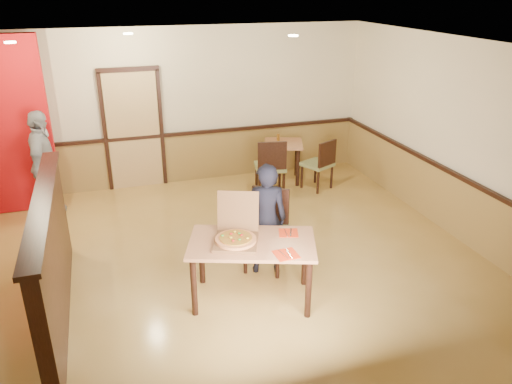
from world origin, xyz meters
TOP-DOWN VIEW (x-y plane):
  - floor at (0.00, 0.00)m, footprint 7.00×7.00m
  - ceiling at (0.00, 0.00)m, footprint 7.00×7.00m
  - wall_back at (0.00, 3.50)m, footprint 7.00×0.00m
  - wall_right at (3.50, 0.00)m, footprint 0.00×7.00m
  - wainscot_back at (0.00, 3.47)m, footprint 7.00×0.04m
  - chair_rail_back at (0.00, 3.45)m, footprint 7.00×0.06m
  - wainscot_right at (3.47, 0.00)m, footprint 0.04×7.00m
  - chair_rail_right at (3.45, 0.00)m, footprint 0.06×7.00m
  - back_door at (-0.80, 3.46)m, footprint 0.90×0.06m
  - booth_partition at (-2.00, -0.20)m, footprint 0.20×3.10m
  - spot_a at (-2.30, 1.80)m, footprint 0.14×0.14m
  - spot_b at (-0.80, 2.50)m, footprint 0.14×0.14m
  - spot_c at (1.40, 1.50)m, footprint 0.14×0.14m
  - main_table at (0.14, -0.57)m, footprint 1.62×1.24m
  - diner_chair at (0.56, 0.12)m, footprint 0.71×0.71m
  - side_chair_left at (1.37, 2.29)m, footprint 0.60×0.60m
  - side_chair_right at (2.31, 2.31)m, footprint 0.62×0.62m
  - side_table at (1.83, 2.92)m, footprint 0.88×0.88m
  - diner at (0.49, -0.02)m, footprint 0.61×0.47m
  - passerby at (-2.25, 2.61)m, footprint 0.52×1.04m
  - pizza_box at (-0.02, -0.50)m, footprint 0.65×0.70m
  - pizza at (-0.04, -0.55)m, footprint 0.56×0.56m
  - napkin_near at (0.41, -0.96)m, footprint 0.25×0.25m
  - napkin_far at (0.61, -0.50)m, footprint 0.28×0.28m
  - condiment at (1.78, 3.05)m, footprint 0.05×0.05m

SIDE VIEW (x-z plane):
  - floor at x=0.00m, z-range 0.00..0.00m
  - wainscot_back at x=0.00m, z-range 0.00..0.90m
  - wainscot_right at x=3.47m, z-range 0.00..0.90m
  - side_chair_right at x=2.31m, z-range 0.04..0.98m
  - side_chair_left at x=1.37m, z-range 0.05..1.08m
  - side_table at x=1.83m, z-range 0.20..0.94m
  - diner_chair at x=0.56m, z-range 0.05..1.09m
  - main_table at x=0.14m, z-range 0.27..1.04m
  - booth_partition at x=-2.00m, z-range 0.01..1.46m
  - diner at x=0.49m, z-range 0.00..1.48m
  - napkin_far at x=0.61m, z-range 0.76..0.77m
  - napkin_near at x=0.41m, z-range 0.76..0.78m
  - condiment at x=1.78m, z-range 0.74..0.88m
  - pizza at x=-0.04m, z-range 0.80..0.83m
  - pizza_box at x=-0.02m, z-range 0.58..1.08m
  - passerby at x=-2.25m, z-range 0.00..1.71m
  - chair_rail_back at x=0.00m, z-range 0.89..0.95m
  - chair_rail_right at x=3.45m, z-range 0.89..0.95m
  - back_door at x=-0.80m, z-range 0.00..2.10m
  - wall_back at x=0.00m, z-range -2.10..4.90m
  - wall_right at x=3.50m, z-range -2.10..4.90m
  - spot_a at x=-2.30m, z-range 2.77..2.79m
  - spot_b at x=-0.80m, z-range 2.77..2.79m
  - spot_c at x=1.40m, z-range 2.77..2.79m
  - ceiling at x=0.00m, z-range 2.80..2.80m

